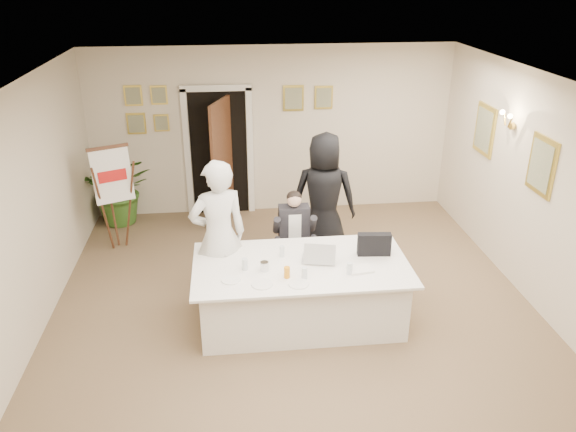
# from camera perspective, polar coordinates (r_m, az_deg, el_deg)

# --- Properties ---
(floor) EXTENTS (7.00, 7.00, 0.00)m
(floor) POSITION_cam_1_polar(r_m,az_deg,el_deg) (6.88, 0.99, -10.79)
(floor) COLOR brown
(floor) RESTS_ON ground
(ceiling) EXTENTS (6.00, 7.00, 0.02)m
(ceiling) POSITION_cam_1_polar(r_m,az_deg,el_deg) (5.75, 1.20, 12.70)
(ceiling) COLOR white
(ceiling) RESTS_ON wall_back
(wall_back) EXTENTS (6.00, 0.10, 2.80)m
(wall_back) POSITION_cam_1_polar(r_m,az_deg,el_deg) (9.47, -1.60, 8.60)
(wall_back) COLOR beige
(wall_back) RESTS_ON floor
(wall_left) EXTENTS (0.10, 7.00, 2.80)m
(wall_left) POSITION_cam_1_polar(r_m,az_deg,el_deg) (6.55, -25.95, -1.27)
(wall_left) COLOR beige
(wall_left) RESTS_ON floor
(wall_right) EXTENTS (0.10, 7.00, 2.80)m
(wall_right) POSITION_cam_1_polar(r_m,az_deg,el_deg) (7.18, 25.56, 0.97)
(wall_right) COLOR beige
(wall_right) RESTS_ON floor
(doorway) EXTENTS (1.14, 0.86, 2.20)m
(doorway) POSITION_cam_1_polar(r_m,az_deg,el_deg) (9.37, -6.90, 5.99)
(doorway) COLOR black
(doorway) RESTS_ON floor
(pictures_back_wall) EXTENTS (3.40, 0.06, 0.80)m
(pictures_back_wall) POSITION_cam_1_polar(r_m,az_deg,el_deg) (9.30, -6.63, 11.03)
(pictures_back_wall) COLOR gold
(pictures_back_wall) RESTS_ON wall_back
(pictures_right_wall) EXTENTS (0.06, 2.20, 0.80)m
(pictures_right_wall) POSITION_cam_1_polar(r_m,az_deg,el_deg) (8.04, 21.61, 6.64)
(pictures_right_wall) COLOR gold
(pictures_right_wall) RESTS_ON wall_right
(wall_sconce) EXTENTS (0.20, 0.30, 0.24)m
(wall_sconce) POSITION_cam_1_polar(r_m,az_deg,el_deg) (7.92, 21.54, 9.05)
(wall_sconce) COLOR gold
(wall_sconce) RESTS_ON wall_right
(conference_table) EXTENTS (2.50, 1.34, 0.78)m
(conference_table) POSITION_cam_1_polar(r_m,az_deg,el_deg) (6.72, 1.31, -7.70)
(conference_table) COLOR white
(conference_table) RESTS_ON floor
(seated_man) EXTENTS (0.68, 0.70, 1.28)m
(seated_man) POSITION_cam_1_polar(r_m,az_deg,el_deg) (7.47, 0.64, -2.04)
(seated_man) COLOR black
(seated_man) RESTS_ON floor
(flip_chart) EXTENTS (0.57, 0.46, 1.58)m
(flip_chart) POSITION_cam_1_polar(r_m,az_deg,el_deg) (8.63, -17.22, 1.24)
(flip_chart) COLOR #3C2313
(flip_chart) RESTS_ON floor
(standing_man) EXTENTS (0.81, 0.64, 1.93)m
(standing_man) POSITION_cam_1_polar(r_m,az_deg,el_deg) (6.78, -7.05, -2.08)
(standing_man) COLOR silver
(standing_man) RESTS_ON floor
(standing_woman) EXTENTS (1.02, 0.78, 1.86)m
(standing_woman) POSITION_cam_1_polar(r_m,az_deg,el_deg) (7.98, 3.67, 1.94)
(standing_woman) COLOR black
(standing_woman) RESTS_ON floor
(potted_palm) EXTENTS (1.12, 0.98, 1.18)m
(potted_palm) POSITION_cam_1_polar(r_m,az_deg,el_deg) (9.58, -16.70, 2.65)
(potted_palm) COLOR #356220
(potted_palm) RESTS_ON floor
(laptop) EXTENTS (0.43, 0.45, 0.28)m
(laptop) POSITION_cam_1_polar(r_m,az_deg,el_deg) (6.56, 3.05, -3.38)
(laptop) COLOR #B7BABC
(laptop) RESTS_ON conference_table
(laptop_bag) EXTENTS (0.40, 0.14, 0.27)m
(laptop_bag) POSITION_cam_1_polar(r_m,az_deg,el_deg) (6.74, 8.74, -2.86)
(laptop_bag) COLOR black
(laptop_bag) RESTS_ON conference_table
(paper_stack) EXTENTS (0.30, 0.23, 0.03)m
(paper_stack) POSITION_cam_1_polar(r_m,az_deg,el_deg) (6.44, 7.37, -5.40)
(paper_stack) COLOR white
(paper_stack) RESTS_ON conference_table
(plate_left) EXTENTS (0.27, 0.27, 0.01)m
(plate_left) POSITION_cam_1_polar(r_m,az_deg,el_deg) (6.23, -5.82, -6.47)
(plate_left) COLOR white
(plate_left) RESTS_ON conference_table
(plate_mid) EXTENTS (0.27, 0.27, 0.01)m
(plate_mid) POSITION_cam_1_polar(r_m,az_deg,el_deg) (6.12, -2.65, -6.94)
(plate_mid) COLOR white
(plate_mid) RESTS_ON conference_table
(plate_near) EXTENTS (0.29, 0.29, 0.01)m
(plate_near) POSITION_cam_1_polar(r_m,az_deg,el_deg) (6.13, 1.09, -6.90)
(plate_near) COLOR white
(plate_near) RESTS_ON conference_table
(glass_a) EXTENTS (0.09, 0.09, 0.14)m
(glass_a) POSITION_cam_1_polar(r_m,az_deg,el_deg) (6.39, -4.42, -4.90)
(glass_a) COLOR silver
(glass_a) RESTS_ON conference_table
(glass_b) EXTENTS (0.07, 0.07, 0.14)m
(glass_b) POSITION_cam_1_polar(r_m,az_deg,el_deg) (6.20, 1.69, -5.81)
(glass_b) COLOR silver
(glass_b) RESTS_ON conference_table
(glass_c) EXTENTS (0.08, 0.08, 0.14)m
(glass_c) POSITION_cam_1_polar(r_m,az_deg,el_deg) (6.32, 6.28, -5.33)
(glass_c) COLOR silver
(glass_c) RESTS_ON conference_table
(glass_d) EXTENTS (0.06, 0.06, 0.14)m
(glass_d) POSITION_cam_1_polar(r_m,az_deg,el_deg) (6.64, -0.61, -3.63)
(glass_d) COLOR silver
(glass_d) RESTS_ON conference_table
(oj_glass) EXTENTS (0.07, 0.07, 0.13)m
(oj_glass) POSITION_cam_1_polar(r_m,az_deg,el_deg) (6.22, -0.11, -5.75)
(oj_glass) COLOR orange
(oj_glass) RESTS_ON conference_table
(steel_jug) EXTENTS (0.12, 0.12, 0.11)m
(steel_jug) POSITION_cam_1_polar(r_m,az_deg,el_deg) (6.37, -2.41, -5.13)
(steel_jug) COLOR silver
(steel_jug) RESTS_ON conference_table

